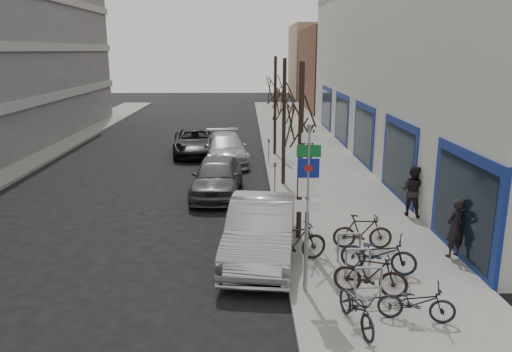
{
  "coord_description": "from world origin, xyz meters",
  "views": [
    {
      "loc": [
        0.98,
        -11.05,
        5.81
      ],
      "look_at": [
        1.29,
        4.02,
        2.0
      ],
      "focal_mm": 35.0,
      "sensor_mm": 36.0,
      "label": 1
    }
  ],
  "objects_px": {
    "meter_front": "(286,219)",
    "meter_back": "(269,149)",
    "tree_near": "(301,110)",
    "lane_car": "(195,142)",
    "bike_near_left": "(357,304)",
    "parked_car_mid": "(217,176)",
    "bike_far_inner": "(363,231)",
    "bike_mid_inner": "(295,242)",
    "parked_car_front": "(261,230)",
    "highway_sign_pole": "(308,199)",
    "bike_mid_curb": "(379,250)",
    "pedestrian_far": "(413,190)",
    "bike_near_right": "(370,274)",
    "meter_mid": "(275,175)",
    "bike_rack": "(358,260)",
    "pedestrian_near": "(455,228)",
    "tree_far": "(275,82)",
    "tree_mid": "(284,92)",
    "parked_car_back": "(226,149)",
    "bike_far_curb": "(417,299)"
  },
  "relations": [
    {
      "from": "highway_sign_pole",
      "to": "lane_car",
      "type": "xyz_separation_m",
      "value": [
        -4.32,
        17.09,
        -1.73
      ]
    },
    {
      "from": "bike_far_curb",
      "to": "parked_car_back",
      "type": "relative_size",
      "value": 0.31
    },
    {
      "from": "tree_mid",
      "to": "lane_car",
      "type": "height_order",
      "value": "tree_mid"
    },
    {
      "from": "parked_car_mid",
      "to": "lane_car",
      "type": "relative_size",
      "value": 0.9
    },
    {
      "from": "parked_car_mid",
      "to": "tree_mid",
      "type": "bearing_deg",
      "value": 28.03
    },
    {
      "from": "bike_near_right",
      "to": "meter_front",
      "type": "bearing_deg",
      "value": 47.25
    },
    {
      "from": "bike_rack",
      "to": "pedestrian_near",
      "type": "distance_m",
      "value": 3.31
    },
    {
      "from": "meter_mid",
      "to": "bike_far_curb",
      "type": "height_order",
      "value": "meter_mid"
    },
    {
      "from": "meter_back",
      "to": "parked_car_front",
      "type": "bearing_deg",
      "value": -93.66
    },
    {
      "from": "bike_rack",
      "to": "bike_near_right",
      "type": "bearing_deg",
      "value": -83.54
    },
    {
      "from": "bike_mid_curb",
      "to": "bike_mid_inner",
      "type": "relative_size",
      "value": 1.03
    },
    {
      "from": "meter_mid",
      "to": "bike_far_inner",
      "type": "distance_m",
      "value": 6.32
    },
    {
      "from": "meter_mid",
      "to": "parked_car_mid",
      "type": "height_order",
      "value": "parked_car_mid"
    },
    {
      "from": "pedestrian_far",
      "to": "meter_mid",
      "type": "bearing_deg",
      "value": 8.29
    },
    {
      "from": "bike_near_left",
      "to": "parked_car_mid",
      "type": "height_order",
      "value": "parked_car_mid"
    },
    {
      "from": "bike_near_right",
      "to": "pedestrian_near",
      "type": "bearing_deg",
      "value": -33.13
    },
    {
      "from": "meter_front",
      "to": "meter_back",
      "type": "distance_m",
      "value": 11.0
    },
    {
      "from": "bike_rack",
      "to": "tree_near",
      "type": "relative_size",
      "value": 0.41
    },
    {
      "from": "bike_near_left",
      "to": "bike_far_inner",
      "type": "xyz_separation_m",
      "value": [
        1.1,
        4.26,
        0.0
      ]
    },
    {
      "from": "bike_near_left",
      "to": "pedestrian_far",
      "type": "xyz_separation_m",
      "value": [
        3.52,
        7.25,
        0.38
      ]
    },
    {
      "from": "tree_mid",
      "to": "bike_far_curb",
      "type": "xyz_separation_m",
      "value": [
        2.01,
        -11.45,
        -3.46
      ]
    },
    {
      "from": "meter_front",
      "to": "lane_car",
      "type": "relative_size",
      "value": 0.24
    },
    {
      "from": "bike_near_left",
      "to": "bike_mid_inner",
      "type": "relative_size",
      "value": 0.91
    },
    {
      "from": "bike_rack",
      "to": "bike_far_inner",
      "type": "height_order",
      "value": "bike_far_inner"
    },
    {
      "from": "parked_car_back",
      "to": "bike_mid_inner",
      "type": "bearing_deg",
      "value": -86.11
    },
    {
      "from": "bike_rack",
      "to": "parked_car_mid",
      "type": "relative_size",
      "value": 0.48
    },
    {
      "from": "highway_sign_pole",
      "to": "parked_car_mid",
      "type": "height_order",
      "value": "highway_sign_pole"
    },
    {
      "from": "tree_near",
      "to": "lane_car",
      "type": "bearing_deg",
      "value": 108.42
    },
    {
      "from": "meter_front",
      "to": "lane_car",
      "type": "bearing_deg",
      "value": 106.13
    },
    {
      "from": "bike_rack",
      "to": "tree_mid",
      "type": "distance_m",
      "value": 10.08
    },
    {
      "from": "meter_mid",
      "to": "bike_mid_inner",
      "type": "height_order",
      "value": "meter_mid"
    },
    {
      "from": "pedestrian_near",
      "to": "pedestrian_far",
      "type": "distance_m",
      "value": 3.63
    },
    {
      "from": "bike_mid_curb",
      "to": "pedestrian_far",
      "type": "xyz_separation_m",
      "value": [
        2.38,
        4.59,
        0.31
      ]
    },
    {
      "from": "tree_near",
      "to": "tree_mid",
      "type": "relative_size",
      "value": 1.0
    },
    {
      "from": "bike_rack",
      "to": "bike_far_curb",
      "type": "height_order",
      "value": "bike_far_curb"
    },
    {
      "from": "meter_back",
      "to": "bike_far_inner",
      "type": "xyz_separation_m",
      "value": [
        2.22,
        -11.41,
        -0.24
      ]
    },
    {
      "from": "bike_near_left",
      "to": "pedestrian_near",
      "type": "relative_size",
      "value": 1.02
    },
    {
      "from": "bike_mid_inner",
      "to": "parked_car_front",
      "type": "bearing_deg",
      "value": 37.92
    },
    {
      "from": "lane_car",
      "to": "bike_far_inner",
      "type": "bearing_deg",
      "value": -72.37
    },
    {
      "from": "highway_sign_pole",
      "to": "bike_mid_curb",
      "type": "height_order",
      "value": "highway_sign_pole"
    },
    {
      "from": "tree_far",
      "to": "meter_front",
      "type": "height_order",
      "value": "tree_far"
    },
    {
      "from": "meter_front",
      "to": "meter_back",
      "type": "height_order",
      "value": "same"
    },
    {
      "from": "tree_far",
      "to": "tree_mid",
      "type": "bearing_deg",
      "value": -90.0
    },
    {
      "from": "bike_near_right",
      "to": "bike_mid_inner",
      "type": "xyz_separation_m",
      "value": [
        -1.6,
        1.96,
        0.04
      ]
    },
    {
      "from": "tree_mid",
      "to": "lane_car",
      "type": "xyz_separation_m",
      "value": [
        -4.52,
        7.08,
        -3.38
      ]
    },
    {
      "from": "bike_mid_inner",
      "to": "pedestrian_near",
      "type": "distance_m",
      "value": 4.52
    },
    {
      "from": "parked_car_front",
      "to": "parked_car_back",
      "type": "bearing_deg",
      "value": 103.27
    },
    {
      "from": "bike_near_left",
      "to": "bike_near_right",
      "type": "relative_size",
      "value": 0.98
    },
    {
      "from": "meter_mid",
      "to": "bike_mid_curb",
      "type": "distance_m",
      "value": 7.84
    },
    {
      "from": "pedestrian_far",
      "to": "bike_near_right",
      "type": "bearing_deg",
      "value": 104.1
    }
  ]
}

